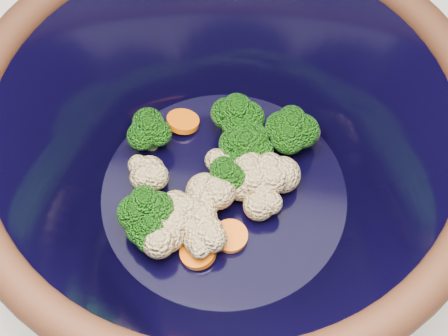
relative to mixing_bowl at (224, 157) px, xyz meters
The scene contains 2 objects.
mixing_bowl is the anchor object (origin of this frame).
vegetable_pile 0.04m from the mixing_bowl, 145.19° to the left, with size 0.16×0.16×0.05m.
Camera 1 is at (0.12, -0.14, 1.42)m, focal length 50.00 mm.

